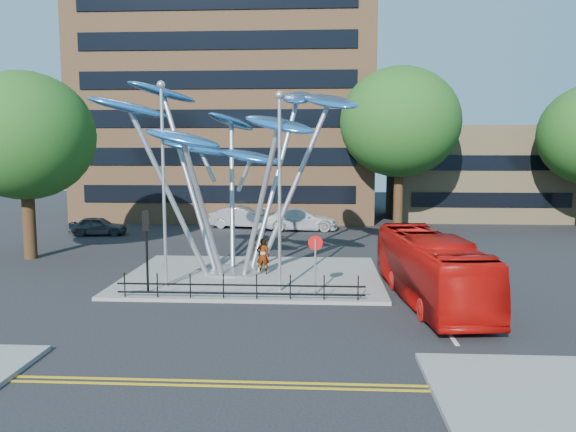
# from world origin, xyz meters

# --- Properties ---
(ground) EXTENTS (120.00, 120.00, 0.00)m
(ground) POSITION_xyz_m (0.00, 0.00, 0.00)
(ground) COLOR black
(ground) RESTS_ON ground
(traffic_island) EXTENTS (12.00, 9.00, 0.15)m
(traffic_island) POSITION_xyz_m (-1.00, 6.00, 0.07)
(traffic_island) COLOR slate
(traffic_island) RESTS_ON ground
(double_yellow_near) EXTENTS (40.00, 0.12, 0.01)m
(double_yellow_near) POSITION_xyz_m (0.00, -6.00, 0.01)
(double_yellow_near) COLOR gold
(double_yellow_near) RESTS_ON ground
(double_yellow_far) EXTENTS (40.00, 0.12, 0.01)m
(double_yellow_far) POSITION_xyz_m (0.00, -6.30, 0.01)
(double_yellow_far) COLOR gold
(double_yellow_far) RESTS_ON ground
(brick_tower) EXTENTS (25.00, 15.00, 30.00)m
(brick_tower) POSITION_xyz_m (-6.00, 32.00, 15.00)
(brick_tower) COLOR #90623E
(brick_tower) RESTS_ON ground
(low_building_near) EXTENTS (15.00, 8.00, 8.00)m
(low_building_near) POSITION_xyz_m (16.00, 30.00, 4.00)
(low_building_near) COLOR tan
(low_building_near) RESTS_ON ground
(tree_right) EXTENTS (8.80, 8.80, 12.11)m
(tree_right) POSITION_xyz_m (8.00, 22.00, 8.04)
(tree_right) COLOR black
(tree_right) RESTS_ON ground
(tree_left) EXTENTS (7.60, 7.60, 10.32)m
(tree_left) POSITION_xyz_m (-14.00, 10.00, 6.79)
(tree_left) COLOR black
(tree_left) RESTS_ON ground
(leaf_sculpture) EXTENTS (12.72, 9.54, 9.51)m
(leaf_sculpture) POSITION_xyz_m (-2.07, 6.68, 6.87)
(leaf_sculpture) COLOR #9EA0A5
(leaf_sculpture) RESTS_ON traffic_island
(street_lamp_left) EXTENTS (0.36, 0.36, 8.80)m
(street_lamp_left) POSITION_xyz_m (-4.50, 3.50, 5.36)
(street_lamp_left) COLOR #9EA0A5
(street_lamp_left) RESTS_ON traffic_island
(street_lamp_right) EXTENTS (0.36, 0.36, 8.30)m
(street_lamp_right) POSITION_xyz_m (0.50, 3.00, 5.09)
(street_lamp_right) COLOR #9EA0A5
(street_lamp_right) RESTS_ON traffic_island
(traffic_light_island) EXTENTS (0.28, 0.18, 3.42)m
(traffic_light_island) POSITION_xyz_m (-5.00, 2.50, 2.61)
(traffic_light_island) COLOR black
(traffic_light_island) RESTS_ON traffic_island
(no_entry_sign_island) EXTENTS (0.60, 0.10, 2.45)m
(no_entry_sign_island) POSITION_xyz_m (2.00, 2.52, 1.82)
(no_entry_sign_island) COLOR #9EA0A5
(no_entry_sign_island) RESTS_ON traffic_island
(pedestrian_railing_front) EXTENTS (10.00, 0.06, 1.00)m
(pedestrian_railing_front) POSITION_xyz_m (-1.00, 1.70, 0.55)
(pedestrian_railing_front) COLOR black
(pedestrian_railing_front) RESTS_ON traffic_island
(red_bus) EXTENTS (3.26, 9.97, 2.73)m
(red_bus) POSITION_xyz_m (6.60, 2.25, 1.36)
(red_bus) COLOR #B00B08
(red_bus) RESTS_ON ground
(pedestrian) EXTENTS (0.65, 0.45, 1.73)m
(pedestrian) POSITION_xyz_m (-0.54, 6.20, 1.01)
(pedestrian) COLOR gray
(pedestrian) RESTS_ON traffic_island
(parked_car_left) EXTENTS (4.09, 2.10, 1.33)m
(parked_car_left) POSITION_xyz_m (-13.55, 18.52, 0.67)
(parked_car_left) COLOR #3F4146
(parked_car_left) RESTS_ON ground
(parked_car_mid) EXTENTS (5.19, 2.54, 1.64)m
(parked_car_mid) POSITION_xyz_m (-3.83, 22.81, 0.82)
(parked_car_mid) COLOR #AEB1B6
(parked_car_mid) RESTS_ON ground
(parked_car_right) EXTENTS (5.82, 2.73, 1.64)m
(parked_car_right) POSITION_xyz_m (0.67, 21.81, 0.82)
(parked_car_right) COLOR silver
(parked_car_right) RESTS_ON ground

